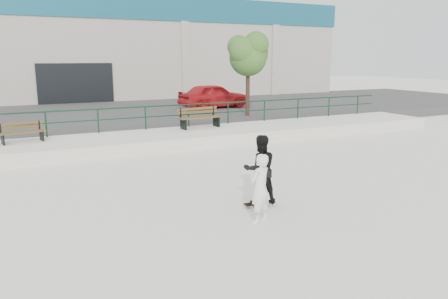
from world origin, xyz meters
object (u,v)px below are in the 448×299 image
tree (248,53)px  standing_skater (260,169)px  skateboard (259,203)px  bench_right (199,118)px  seated_skater (260,189)px  red_car (214,96)px  bench_left (22,133)px

tree → standing_skater: bearing=-118.1°
tree → standing_skater: (-6.26, -11.72, -2.86)m
tree → skateboard: bearing=-118.1°
bench_right → seated_skater: seated_skater is taller
skateboard → standing_skater: (0.00, 0.00, 0.86)m
skateboard → tree: bearing=66.6°
skateboard → seated_skater: size_ratio=0.51×
standing_skater → skateboard: bearing=60.1°
tree → red_car: (-0.12, 4.13, -2.55)m
bench_right → red_car: bearing=56.2°
seated_skater → tree: bearing=-141.2°
tree → red_car: 4.85m
bench_left → red_car: (11.09, 7.12, 0.39)m
tree → seated_skater: bearing=-118.3°
tree → skateboard: (-6.26, -11.72, -3.72)m
standing_skater → tree: bearing=-103.0°
skateboard → red_car: bearing=73.5°
bench_left → tree: (11.21, 2.99, 2.93)m
standing_skater → seated_skater: (-0.54, -0.91, -0.16)m
tree → bench_right: bearing=-145.7°
red_car → seated_skater: size_ratio=2.86×
tree → skateboard: tree is taller
bench_left → tree: bearing=4.6°
skateboard → standing_skater: standing_skater is taller
bench_left → skateboard: 10.07m
standing_skater → seated_skater: 1.07m
bench_right → tree: size_ratio=0.46×
bench_left → skateboard: (4.95, -8.73, -0.79)m
seated_skater → bench_left: bearing=-88.3°
standing_skater → seated_skater: bearing=74.2°
red_car → seated_skater: bearing=152.5°
bench_left → seated_skater: 10.60m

